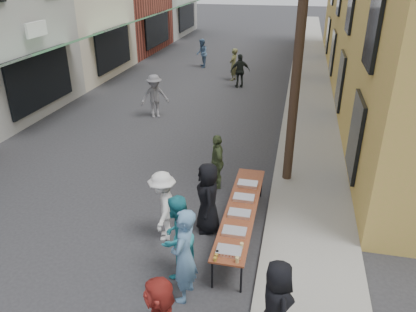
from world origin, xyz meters
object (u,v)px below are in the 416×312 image
at_px(catering_tray_sausage, 229,251).
at_px(server, 276,305).
at_px(guest_front_c, 177,237).
at_px(utility_pole_near, 301,25).
at_px(guest_front_a, 208,198).
at_px(serving_table, 241,209).

bearing_deg(catering_tray_sausage, server, -53.48).
xyz_separation_m(guest_front_c, server, (2.09, -1.41, 0.02)).
relative_size(utility_pole_near, server, 5.37).
distance_m(catering_tray_sausage, guest_front_a, 1.88).
bearing_deg(guest_front_a, catering_tray_sausage, 6.16).
distance_m(utility_pole_near, catering_tray_sausage, 6.01).
distance_m(serving_table, guest_front_c, 1.94).
height_order(utility_pole_near, guest_front_a, utility_pole_near).
distance_m(guest_front_a, guest_front_c, 1.67).
bearing_deg(guest_front_a, serving_table, 67.25).
bearing_deg(serving_table, server, -71.53).
bearing_deg(catering_tray_sausage, serving_table, 90.00).
bearing_deg(serving_table, guest_front_c, -124.16).
relative_size(guest_front_c, server, 1.09).
xyz_separation_m(guest_front_a, server, (1.81, -3.05, 0.05)).
relative_size(guest_front_a, server, 1.06).
distance_m(guest_front_a, server, 3.55).
bearing_deg(serving_table, catering_tray_sausage, -90.00).
xyz_separation_m(catering_tray_sausage, guest_front_c, (-1.09, 0.05, 0.13)).
bearing_deg(guest_front_a, utility_pole_near, 129.56).
distance_m(guest_front_c, server, 2.52).
bearing_deg(guest_front_c, server, 73.15).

